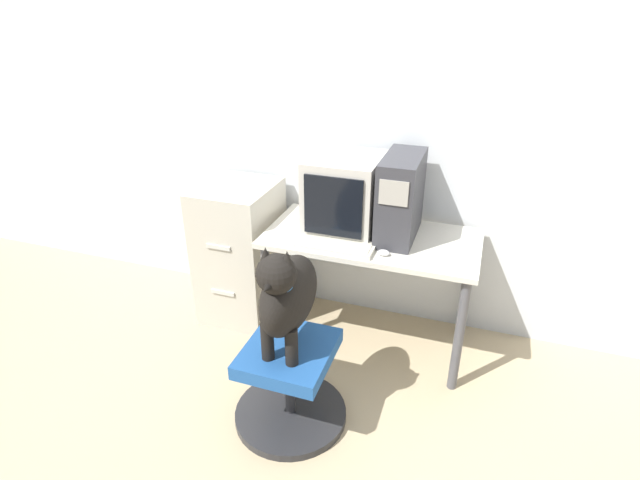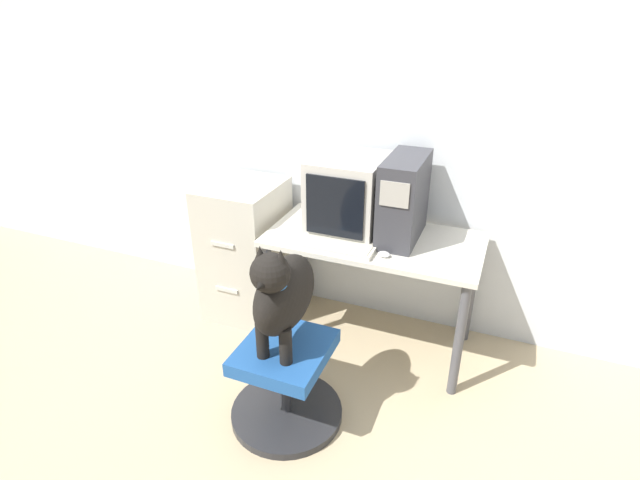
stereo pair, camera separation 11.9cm
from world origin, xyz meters
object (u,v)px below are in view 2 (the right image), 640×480
(pc_tower, at_px, (404,199))
(office_chair, at_px, (286,383))
(keyboard, at_px, (336,246))
(dog, at_px, (282,292))
(crt_monitor, at_px, (348,194))
(filing_cabinet, at_px, (246,250))

(pc_tower, xyz_separation_m, office_chair, (-0.34, -0.78, -0.73))
(keyboard, bearing_deg, dog, -96.28)
(keyboard, bearing_deg, crt_monitor, 96.83)
(crt_monitor, xyz_separation_m, office_chair, (-0.03, -0.79, -0.71))
(dog, bearing_deg, keyboard, 83.72)
(keyboard, distance_m, filing_cabinet, 0.80)
(crt_monitor, height_order, pc_tower, pc_tower)
(crt_monitor, distance_m, keyboard, 0.33)
(crt_monitor, distance_m, office_chair, 1.06)
(keyboard, xyz_separation_m, filing_cabinet, (-0.71, 0.25, -0.28))
(crt_monitor, bearing_deg, keyboard, -83.17)
(dog, bearing_deg, filing_cabinet, 129.89)
(keyboard, distance_m, dog, 0.53)
(pc_tower, distance_m, filing_cabinet, 1.11)
(pc_tower, bearing_deg, crt_monitor, 179.11)
(keyboard, bearing_deg, pc_tower, 41.95)
(crt_monitor, relative_size, pc_tower, 0.95)
(pc_tower, relative_size, filing_cabinet, 0.51)
(keyboard, height_order, office_chair, keyboard)
(pc_tower, distance_m, keyboard, 0.44)
(pc_tower, relative_size, keyboard, 1.10)
(crt_monitor, relative_size, dog, 0.77)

